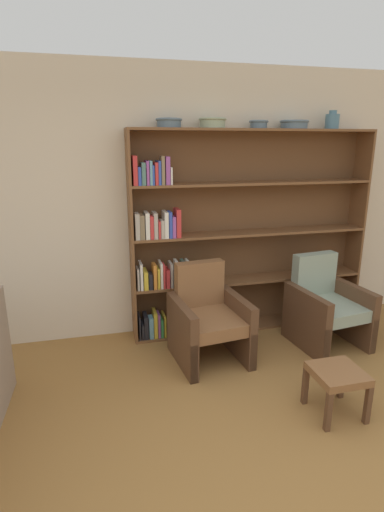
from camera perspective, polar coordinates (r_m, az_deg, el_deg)
wall_back at (r=4.24m, az=0.64°, el=7.45°), size 12.00×0.06×2.75m
bookshelf at (r=4.25m, az=5.55°, el=2.92°), size 2.57×0.30×2.13m
bowl_slate at (r=3.95m, az=-3.32°, el=18.52°), size 0.25×0.25×0.09m
bowl_sage at (r=4.05m, az=2.94°, el=18.53°), size 0.27×0.27×0.10m
bowl_copper at (r=4.21m, az=9.50°, el=18.12°), size 0.19×0.19×0.08m
bowl_olive at (r=4.37m, az=14.39°, el=17.80°), size 0.29×0.29×0.08m
vase_tall at (r=4.59m, az=19.40°, el=17.72°), size 0.14×0.14×0.19m
armchair_leather at (r=3.82m, az=2.28°, el=-8.98°), size 0.71×0.75×0.89m
armchair_cushioned at (r=4.32m, az=18.56°, el=-6.84°), size 0.72×0.76×0.89m
footstool at (r=3.30m, az=20.04°, el=-16.05°), size 0.36×0.36×0.37m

